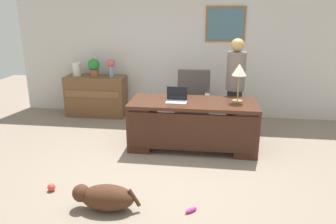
{
  "coord_description": "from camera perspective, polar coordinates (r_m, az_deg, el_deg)",
  "views": [
    {
      "loc": [
        0.56,
        -4.23,
        2.2
      ],
      "look_at": [
        -0.05,
        0.3,
        0.75
      ],
      "focal_mm": 35.97,
      "sensor_mm": 36.0,
      "label": 1
    }
  ],
  "objects": [
    {
      "name": "desk_lamp",
      "position": [
        5.24,
        11.97,
        6.63
      ],
      "size": [
        0.22,
        0.22,
        0.6
      ],
      "color": "#9E8447",
      "rests_on": "desk"
    },
    {
      "name": "dog_lying",
      "position": [
        3.94,
        -10.71,
        -13.99
      ],
      "size": [
        0.78,
        0.32,
        0.3
      ],
      "color": "#472819",
      "rests_on": "ground_plane"
    },
    {
      "name": "dog_toy_ball",
      "position": [
        4.51,
        -19.15,
        -11.96
      ],
      "size": [
        0.1,
        0.1,
        0.1
      ],
      "primitive_type": "sphere",
      "color": "#E53F33",
      "rests_on": "ground_plane"
    },
    {
      "name": "armchair",
      "position": [
        6.28,
        4.24,
        1.61
      ],
      "size": [
        0.6,
        0.59,
        1.06
      ],
      "color": "#564C47",
      "rests_on": "ground_plane"
    },
    {
      "name": "laptop",
      "position": [
        5.22,
        1.47,
        2.35
      ],
      "size": [
        0.32,
        0.22,
        0.22
      ],
      "color": "#B2B5BA",
      "rests_on": "desk"
    },
    {
      "name": "vase_empty",
      "position": [
        7.16,
        -15.24,
        7.02
      ],
      "size": [
        0.16,
        0.16,
        0.27
      ],
      "primitive_type": "cylinder",
      "color": "silver",
      "rests_on": "credenza"
    },
    {
      "name": "desk",
      "position": [
        5.34,
        4.24,
        -1.89
      ],
      "size": [
        1.99,
        0.82,
        0.77
      ],
      "color": "#422316",
      "rests_on": "ground_plane"
    },
    {
      "name": "person_standing",
      "position": [
        5.94,
        11.3,
        4.31
      ],
      "size": [
        0.32,
        0.32,
        1.68
      ],
      "color": "#262323",
      "rests_on": "ground_plane"
    },
    {
      "name": "ground_plane",
      "position": [
        4.8,
        0.17,
        -9.67
      ],
      "size": [
        12.0,
        12.0,
        0.0
      ],
      "primitive_type": "plane",
      "color": "gray"
    },
    {
      "name": "dog_toy_bone",
      "position": [
        3.91,
        3.93,
        -16.24
      ],
      "size": [
        0.15,
        0.15,
        0.05
      ],
      "primitive_type": "ellipsoid",
      "rotation": [
        0.0,
        0.0,
        0.76
      ],
      "color": "#D8338C",
      "rests_on": "ground_plane"
    },
    {
      "name": "credenza",
      "position": [
        7.13,
        -12.04,
        2.7
      ],
      "size": [
        1.22,
        0.5,
        0.83
      ],
      "color": "brown",
      "rests_on": "ground_plane"
    },
    {
      "name": "potted_plant",
      "position": [
        7.01,
        -12.45,
        7.53
      ],
      "size": [
        0.24,
        0.24,
        0.36
      ],
      "color": "brown",
      "rests_on": "credenza"
    },
    {
      "name": "vase_with_flowers",
      "position": [
        6.89,
        -9.65,
        7.77
      ],
      "size": [
        0.17,
        0.17,
        0.36
      ],
      "color": "#8396C1",
      "rests_on": "credenza"
    },
    {
      "name": "back_wall",
      "position": [
        6.91,
        3.13,
        10.53
      ],
      "size": [
        7.0,
        0.16,
        2.7
      ],
      "color": "silver",
      "rests_on": "ground_plane"
    }
  ]
}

